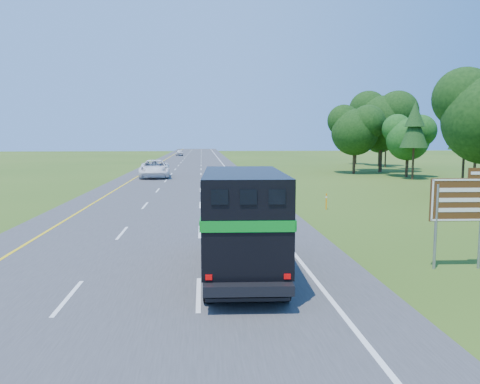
# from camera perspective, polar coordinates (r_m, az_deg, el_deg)

# --- Properties ---
(ground) EXTENTS (300.00, 300.00, 0.00)m
(ground) POSITION_cam_1_polar(r_m,az_deg,el_deg) (12.12, -14.15, -15.44)
(ground) COLOR #2E5015
(ground) RESTS_ON ground
(road) EXTENTS (15.00, 260.00, 0.04)m
(road) POSITION_cam_1_polar(r_m,az_deg,el_deg) (61.27, -6.49, 2.39)
(road) COLOR #38383A
(road) RESTS_ON ground
(lane_markings) EXTENTS (11.15, 260.00, 0.01)m
(lane_markings) POSITION_cam_1_polar(r_m,az_deg,el_deg) (61.27, -6.49, 2.41)
(lane_markings) COLOR yellow
(lane_markings) RESTS_ON road
(tree_wall_right) EXTENTS (16.00, 100.00, 12.00)m
(tree_wall_right) POSITION_cam_1_polar(r_m,az_deg,el_deg) (47.62, 25.92, 7.77)
(tree_wall_right) COLOR #103A11
(tree_wall_right) RESTS_ON ground
(horse_truck) EXTENTS (2.73, 7.83, 3.43)m
(horse_truck) POSITION_cam_1_polar(r_m,az_deg,el_deg) (15.31, 0.28, -3.30)
(horse_truck) COLOR black
(horse_truck) RESTS_ON road
(white_suv) EXTENTS (3.82, 7.36, 1.98)m
(white_suv) POSITION_cam_1_polar(r_m,az_deg,el_deg) (53.69, -10.38, 2.81)
(white_suv) COLOR white
(white_suv) RESTS_ON road
(far_car) EXTENTS (2.09, 4.46, 1.48)m
(far_car) POSITION_cam_1_polar(r_m,az_deg,el_deg) (118.19, -7.40, 4.77)
(far_car) COLOR silver
(far_car) RESTS_ON road
(exit_sign) EXTENTS (2.07, 0.16, 3.50)m
(exit_sign) POSITION_cam_1_polar(r_m,az_deg,el_deg) (17.63, 25.31, -1.31)
(exit_sign) COLOR gray
(exit_sign) RESTS_ON ground
(delineator) EXTENTS (0.08, 0.05, 1.02)m
(delineator) POSITION_cam_1_polar(r_m,az_deg,el_deg) (29.99, 10.47, -1.07)
(delineator) COLOR orange
(delineator) RESTS_ON ground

